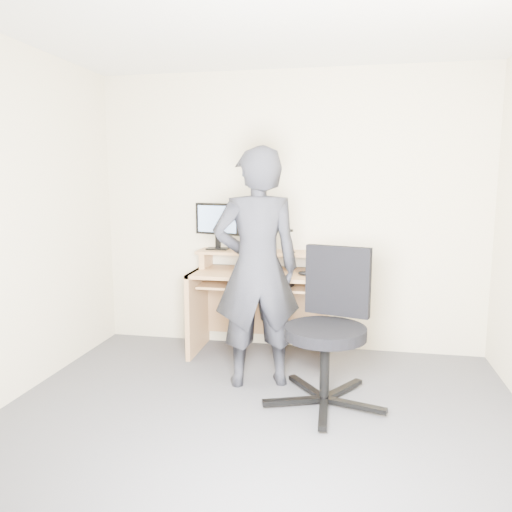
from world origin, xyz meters
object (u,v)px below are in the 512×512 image
(office_chair, at_px, (330,321))
(person, at_px, (257,269))
(desk, at_px, (262,292))
(monitor, at_px, (217,222))

(office_chair, xyz_separation_m, person, (-0.55, 0.21, 0.32))
(desk, height_order, office_chair, office_chair)
(desk, xyz_separation_m, office_chair, (0.63, -0.91, 0.03))
(monitor, relative_size, office_chair, 0.41)
(office_chair, relative_size, person, 0.59)
(office_chair, bearing_deg, person, 175.61)
(monitor, height_order, office_chair, monitor)
(desk, relative_size, person, 0.67)
(monitor, bearing_deg, person, -40.52)
(monitor, xyz_separation_m, person, (0.52, -0.80, -0.27))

